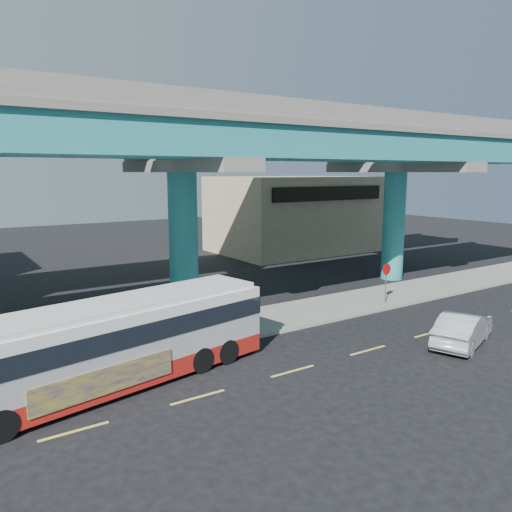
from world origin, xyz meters
TOP-DOWN VIEW (x-y plane):
  - ground at (0.00, 0.00)m, footprint 120.00×120.00m
  - sidewalk at (0.00, 5.50)m, footprint 70.00×4.00m
  - lane_markings at (-0.00, -0.30)m, footprint 58.00×0.12m
  - viaduct at (-0.00, 9.11)m, footprint 52.00×12.40m
  - building_beige at (18.00, 22.98)m, footprint 14.00×10.23m
  - transit_bus at (-5.99, 2.08)m, footprint 12.03×4.65m
  - sedan at (7.90, -2.06)m, footprint 4.38×5.41m
  - stop_sign at (10.00, 4.18)m, footprint 0.69×0.10m

SIDE VIEW (x-z plane):
  - ground at x=0.00m, z-range 0.00..0.00m
  - lane_markings at x=0.00m, z-range 0.00..0.01m
  - sidewalk at x=0.00m, z-range 0.00..0.15m
  - sedan at x=7.90m, z-range 0.00..1.46m
  - transit_bus at x=-5.99m, z-range 0.15..3.17m
  - stop_sign at x=10.00m, z-range 0.63..2.92m
  - building_beige at x=18.00m, z-range 0.01..7.01m
  - viaduct at x=0.00m, z-range 3.29..14.99m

